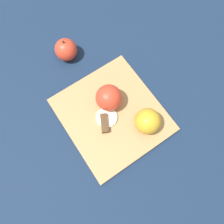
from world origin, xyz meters
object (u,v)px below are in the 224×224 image
at_px(apple_half_left, 148,121).
at_px(knife, 104,120).
at_px(apple_half_right, 109,98).
at_px(apple_whole, 66,50).

distance_m(apple_half_left, knife, 0.13).
bearing_deg(apple_half_left, apple_half_right, -149.66).
height_order(apple_half_right, knife, apple_half_right).
bearing_deg(knife, apple_half_left, -102.53).
relative_size(knife, apple_whole, 1.57).
distance_m(knife, apple_whole, 0.27).
height_order(apple_half_left, apple_half_right, apple_half_right).
xyz_separation_m(apple_half_left, knife, (0.08, 0.09, -0.03)).
xyz_separation_m(apple_half_left, apple_whole, (0.35, 0.06, -0.02)).
distance_m(apple_half_left, apple_whole, 0.35).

